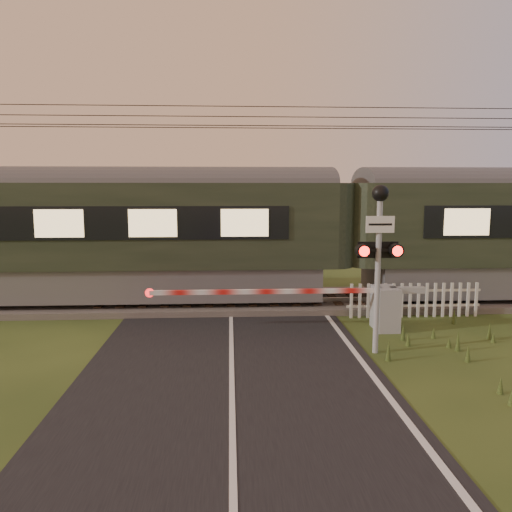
{
  "coord_description": "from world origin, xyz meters",
  "views": [
    {
      "loc": [
        -0.02,
        -9.01,
        3.66
      ],
      "look_at": [
        0.63,
        3.2,
        1.99
      ],
      "focal_mm": 35.0,
      "sensor_mm": 36.0,
      "label": 1
    }
  ],
  "objects": [
    {
      "name": "ground",
      "position": [
        0.0,
        0.0,
        0.0
      ],
      "size": [
        160.0,
        160.0,
        0.0
      ],
      "primitive_type": "plane",
      "color": "#243815",
      "rests_on": "ground"
    },
    {
      "name": "overhead_wires",
      "position": [
        0.0,
        6.5,
        5.72
      ],
      "size": [
        120.0,
        0.62,
        0.62
      ],
      "color": "black",
      "rests_on": "ground"
    },
    {
      "name": "crossing_signal",
      "position": [
        3.22,
        1.6,
        2.56
      ],
      "size": [
        0.95,
        0.37,
        3.73
      ],
      "color": "gray",
      "rests_on": "ground"
    },
    {
      "name": "boom_gate",
      "position": [
        3.65,
        3.42,
        0.63
      ],
      "size": [
        7.18,
        0.87,
        1.15
      ],
      "color": "gray",
      "rests_on": "ground"
    },
    {
      "name": "road",
      "position": [
        0.02,
        -0.23,
        0.01
      ],
      "size": [
        6.0,
        140.0,
        0.03
      ],
      "color": "black",
      "rests_on": "ground"
    },
    {
      "name": "picket_fence",
      "position": [
        5.21,
        4.6,
        0.5
      ],
      "size": [
        3.85,
        0.08,
        0.99
      ],
      "color": "silver",
      "rests_on": "ground"
    },
    {
      "name": "track_bed",
      "position": [
        0.0,
        6.5,
        0.07
      ],
      "size": [
        140.0,
        3.4,
        0.39
      ],
      "color": "#47423D",
      "rests_on": "ground"
    },
    {
      "name": "train",
      "position": [
        3.61,
        6.5,
        2.27
      ],
      "size": [
        42.64,
        2.94,
        3.97
      ],
      "color": "slate",
      "rests_on": "ground"
    }
  ]
}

